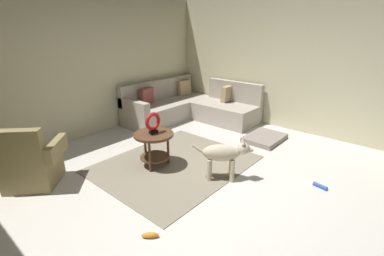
{
  "coord_description": "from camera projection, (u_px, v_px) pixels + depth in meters",
  "views": [
    {
      "loc": [
        -2.57,
        -2.01,
        2.02
      ],
      "look_at": [
        0.45,
        0.6,
        0.55
      ],
      "focal_mm": 25.41,
      "sensor_mm": 36.0,
      "label": 1
    }
  ],
  "objects": [
    {
      "name": "ground_plane",
      "position": [
        204.0,
        187.0,
        3.77
      ],
      "size": [
        6.0,
        6.0,
        0.1
      ],
      "primitive_type": "cube",
      "color": "silver"
    },
    {
      "name": "wall_back",
      "position": [
        82.0,
        66.0,
        5.09
      ],
      "size": [
        6.0,
        0.12,
        2.7
      ],
      "primitive_type": "cube",
      "color": "beige",
      "rests_on": "ground_plane"
    },
    {
      "name": "wall_right",
      "position": [
        297.0,
        64.0,
        5.38
      ],
      "size": [
        0.12,
        6.0,
        2.7
      ],
      "primitive_type": "cube",
      "color": "beige",
      "rests_on": "ground_plane"
    },
    {
      "name": "area_rug",
      "position": [
        175.0,
        164.0,
        4.29
      ],
      "size": [
        2.3,
        1.9,
        0.01
      ],
      "primitive_type": "cube",
      "color": "gray",
      "rests_on": "ground_plane"
    },
    {
      "name": "sectional_couch",
      "position": [
        189.0,
        107.0,
        6.31
      ],
      "size": [
        2.2,
        2.25,
        0.88
      ],
      "color": "#B2A899",
      "rests_on": "ground_plane"
    },
    {
      "name": "armchair",
      "position": [
        30.0,
        164.0,
        3.61
      ],
      "size": [
        0.99,
        0.98,
        0.88
      ],
      "rotation": [
        0.0,
        0.0,
        -0.75
      ],
      "color": "olive",
      "rests_on": "ground_plane"
    },
    {
      "name": "side_table",
      "position": [
        154.0,
        141.0,
        4.11
      ],
      "size": [
        0.6,
        0.6,
        0.54
      ],
      "color": "brown",
      "rests_on": "ground_plane"
    },
    {
      "name": "torus_sculpture",
      "position": [
        153.0,
        122.0,
        4.01
      ],
      "size": [
        0.28,
        0.08,
        0.33
      ],
      "color": "black",
      "rests_on": "side_table"
    },
    {
      "name": "dog_bed_mat",
      "position": [
        265.0,
        138.0,
        5.2
      ],
      "size": [
        0.8,
        0.6,
        0.09
      ],
      "primitive_type": "cube",
      "color": "gray",
      "rests_on": "ground_plane"
    },
    {
      "name": "dog",
      "position": [
        224.0,
        155.0,
        3.75
      ],
      "size": [
        0.55,
        0.71,
        0.63
      ],
      "rotation": [
        0.0,
        0.0,
        3.79
      ],
      "color": "beige",
      "rests_on": "ground_plane"
    },
    {
      "name": "dog_toy_ball",
      "position": [
        220.0,
        152.0,
        4.59
      ],
      "size": [
        0.11,
        0.11,
        0.11
      ],
      "primitive_type": "sphere",
      "color": "blue",
      "rests_on": "ground_plane"
    },
    {
      "name": "dog_toy_rope",
      "position": [
        320.0,
        186.0,
        3.65
      ],
      "size": [
        0.08,
        0.2,
        0.05
      ],
      "primitive_type": "cylinder",
      "rotation": [
        0.0,
        1.57,
        1.39
      ],
      "color": "blue",
      "rests_on": "ground_plane"
    },
    {
      "name": "dog_toy_bone",
      "position": [
        150.0,
        235.0,
        2.78
      ],
      "size": [
        0.17,
        0.17,
        0.06
      ],
      "primitive_type": "ellipsoid",
      "rotation": [
        0.0,
        0.0,
        2.33
      ],
      "color": "orange",
      "rests_on": "ground_plane"
    }
  ]
}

